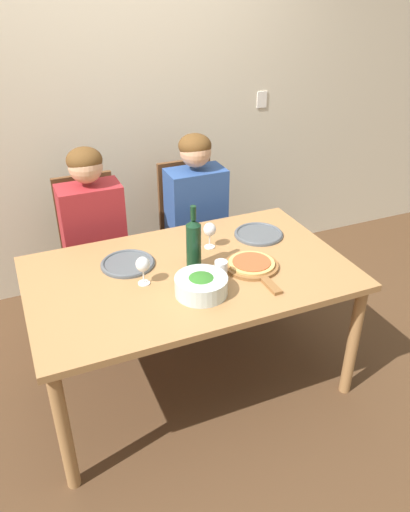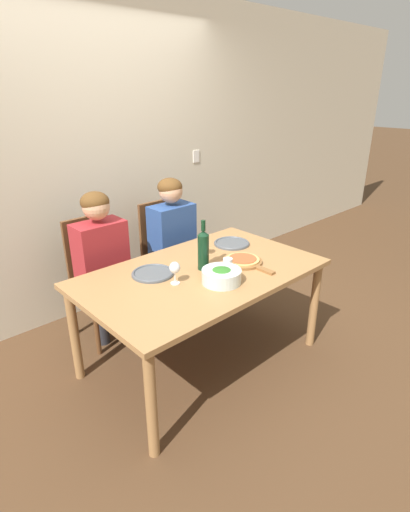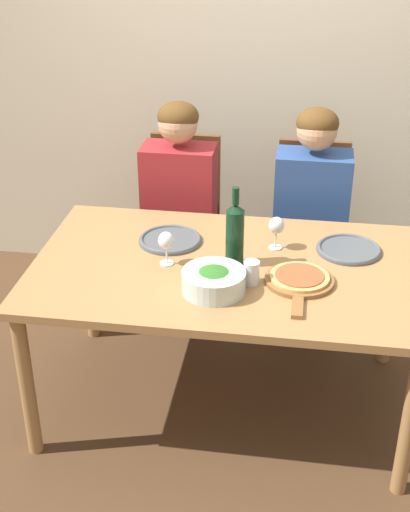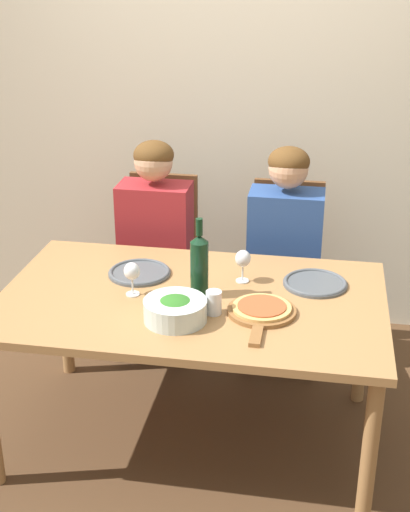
{
  "view_description": "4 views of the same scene",
  "coord_description": "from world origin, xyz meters",
  "views": [
    {
      "loc": [
        -0.79,
        -2.06,
        2.1
      ],
      "look_at": [
        0.08,
        -0.02,
        0.82
      ],
      "focal_mm": 35.0,
      "sensor_mm": 36.0,
      "label": 1
    },
    {
      "loc": [
        -1.68,
        -1.84,
        1.9
      ],
      "look_at": [
        0.1,
        0.08,
        0.8
      ],
      "focal_mm": 28.0,
      "sensor_mm": 36.0,
      "label": 2
    },
    {
      "loc": [
        0.3,
        -2.64,
        2.22
      ],
      "look_at": [
        -0.09,
        -0.01,
        0.78
      ],
      "focal_mm": 50.0,
      "sensor_mm": 36.0,
      "label": 3
    },
    {
      "loc": [
        0.53,
        -2.69,
        2.13
      ],
      "look_at": [
        0.06,
        -0.0,
        0.94
      ],
      "focal_mm": 50.0,
      "sensor_mm": 36.0,
      "label": 4
    }
  ],
  "objects": [
    {
      "name": "ground_plane",
      "position": [
        0.0,
        0.0,
        0.0
      ],
      "size": [
        40.0,
        40.0,
        0.0
      ],
      "primitive_type": "plane",
      "color": "#4C331E"
    },
    {
      "name": "person_man",
      "position": [
        0.35,
        0.75,
        0.73
      ],
      "size": [
        0.47,
        0.51,
        1.21
      ],
      "color": "#28282D",
      "rests_on": "ground"
    },
    {
      "name": "wine_glass_left",
      "position": [
        -0.25,
        -0.03,
        0.84
      ],
      "size": [
        0.07,
        0.07,
        0.15
      ],
      "color": "silver",
      "rests_on": "dining_table"
    },
    {
      "name": "dinner_plate_left",
      "position": [
        -0.28,
        0.18,
        0.75
      ],
      "size": [
        0.29,
        0.29,
        0.02
      ],
      "color": "#4C5156",
      "rests_on": "dining_table"
    },
    {
      "name": "water_tumbler",
      "position": [
        0.12,
        -0.13,
        0.79
      ],
      "size": [
        0.07,
        0.07,
        0.1
      ],
      "color": "silver",
      "rests_on": "dining_table"
    },
    {
      "name": "wine_bottle",
      "position": [
        0.03,
        0.02,
        0.89
      ],
      "size": [
        0.08,
        0.08,
        0.35
      ],
      "color": "black",
      "rests_on": "dining_table"
    },
    {
      "name": "person_woman",
      "position": [
        -0.34,
        0.75,
        0.73
      ],
      "size": [
        0.47,
        0.51,
        1.21
      ],
      "color": "#28282D",
      "rests_on": "ground"
    },
    {
      "name": "pizza_on_board",
      "position": [
        0.31,
        -0.1,
        0.75
      ],
      "size": [
        0.28,
        0.42,
        0.04
      ],
      "color": "brown",
      "rests_on": "dining_table"
    },
    {
      "name": "wine_glass_right",
      "position": [
        0.2,
        0.19,
        0.84
      ],
      "size": [
        0.07,
        0.07,
        0.15
      ],
      "color": "silver",
      "rests_on": "dining_table"
    },
    {
      "name": "broccoli_bowl",
      "position": [
        -0.02,
        -0.22,
        0.79
      ],
      "size": [
        0.26,
        0.26,
        0.1
      ],
      "color": "silver",
      "rests_on": "dining_table"
    },
    {
      "name": "chair_right",
      "position": [
        0.35,
        0.86,
        0.51
      ],
      "size": [
        0.42,
        0.42,
        0.98
      ],
      "color": "brown",
      "rests_on": "ground"
    },
    {
      "name": "dinner_plate_right",
      "position": [
        0.52,
        0.21,
        0.75
      ],
      "size": [
        0.29,
        0.29,
        0.02
      ],
      "color": "#4C5156",
      "rests_on": "dining_table"
    },
    {
      "name": "dining_table",
      "position": [
        0.0,
        0.0,
        0.66
      ],
      "size": [
        1.66,
        1.01,
        0.74
      ],
      "color": "#9E7042",
      "rests_on": "ground"
    },
    {
      "name": "back_wall",
      "position": [
        0.0,
        1.31,
        1.35
      ],
      "size": [
        10.0,
        0.06,
        2.7
      ],
      "color": "beige",
      "rests_on": "ground"
    },
    {
      "name": "chair_left",
      "position": [
        -0.34,
        0.86,
        0.51
      ],
      "size": [
        0.42,
        0.42,
        0.98
      ],
      "color": "brown",
      "rests_on": "ground"
    }
  ]
}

